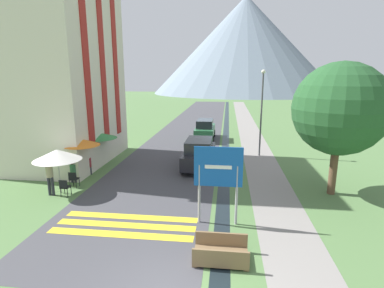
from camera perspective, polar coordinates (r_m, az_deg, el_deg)
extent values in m
plane|color=#517542|center=(27.10, 3.90, 0.85)|extent=(160.00, 160.00, 0.00)
cube|color=#424247|center=(37.10, 0.84, 4.16)|extent=(6.40, 60.00, 0.01)
cube|color=gray|center=(36.98, 10.31, 3.93)|extent=(2.20, 60.00, 0.01)
cube|color=black|center=(36.90, 6.58, 4.03)|extent=(0.60, 60.00, 0.00)
cube|color=yellow|center=(11.68, -13.64, -16.40)|extent=(5.44, 0.44, 0.01)
cube|color=yellow|center=(12.26, -12.48, -14.85)|extent=(5.44, 0.44, 0.01)
cube|color=yellow|center=(12.84, -11.44, -13.44)|extent=(5.44, 0.44, 0.01)
cone|color=slate|center=(102.19, 10.04, 17.96)|extent=(58.42, 58.42, 29.90)
cube|color=beige|center=(21.35, -23.97, 13.44)|extent=(5.71, 8.02, 12.49)
cube|color=maroon|center=(18.05, -19.45, 14.09)|extent=(0.06, 0.70, 9.37)
cube|color=maroon|center=(20.06, -16.64, 14.09)|extent=(0.06, 0.70, 9.37)
cube|color=maroon|center=(22.11, -14.34, 14.07)|extent=(0.06, 0.70, 9.37)
cylinder|color=#9E9EA3|center=(11.73, 1.38, -9.50)|extent=(0.10, 0.10, 2.36)
cylinder|color=#9E9EA3|center=(11.69, 8.49, -9.72)|extent=(0.10, 0.10, 2.36)
cube|color=#1451AD|center=(11.29, 5.03, -4.36)|extent=(1.84, 0.05, 1.54)
cube|color=white|center=(11.26, 5.03, -4.40)|extent=(1.01, 0.02, 0.14)
cube|color=brown|center=(10.04, 5.50, -20.44)|extent=(1.70, 1.10, 0.12)
cube|color=brown|center=(9.46, 5.46, -20.69)|extent=(1.70, 0.08, 0.45)
cube|color=brown|center=(10.33, 5.61, -17.57)|extent=(1.70, 0.08, 0.45)
cube|color=brown|center=(10.14, 0.83, -20.71)|extent=(0.16, 0.99, 0.08)
cube|color=brown|center=(10.12, 10.16, -20.99)|extent=(0.16, 0.99, 0.08)
cube|color=black|center=(18.85, 1.40, -2.26)|extent=(1.81, 4.54, 0.84)
cube|color=#23282D|center=(18.44, 1.35, -0.16)|extent=(1.54, 2.50, 0.68)
cylinder|color=black|center=(20.40, -0.66, -2.29)|extent=(0.18, 0.60, 0.60)
cylinder|color=black|center=(20.26, 4.21, -2.44)|extent=(0.18, 0.60, 0.60)
cylinder|color=black|center=(17.73, -1.83, -4.66)|extent=(0.18, 0.60, 0.60)
cylinder|color=black|center=(17.56, 3.78, -4.86)|extent=(0.18, 0.60, 0.60)
cube|color=#28663D|center=(27.09, 2.49, 2.42)|extent=(1.62, 4.29, 0.84)
cube|color=#23282D|center=(26.75, 2.47, 3.93)|extent=(1.38, 2.36, 0.68)
cylinder|color=black|center=(28.54, 1.14, 2.11)|extent=(0.18, 0.60, 0.60)
cylinder|color=black|center=(28.43, 4.24, 2.03)|extent=(0.18, 0.60, 0.60)
cylinder|color=black|center=(25.94, 0.56, 1.01)|extent=(0.18, 0.60, 0.60)
cylinder|color=black|center=(25.82, 3.97, 0.92)|extent=(0.18, 0.60, 0.60)
cube|color=black|center=(18.98, -18.81, -3.70)|extent=(0.40, 0.40, 0.04)
cube|color=black|center=(18.78, -19.08, -3.27)|extent=(0.40, 0.04, 0.40)
cylinder|color=black|center=(19.27, -19.00, -4.17)|extent=(0.03, 0.03, 0.45)
cylinder|color=black|center=(19.12, -18.08, -4.23)|extent=(0.03, 0.03, 0.45)
cylinder|color=black|center=(18.98, -19.44, -4.46)|extent=(0.03, 0.03, 0.45)
cylinder|color=black|center=(18.83, -18.51, -4.53)|extent=(0.03, 0.03, 0.45)
cube|color=black|center=(16.68, -21.51, -6.19)|extent=(0.40, 0.40, 0.04)
cube|color=black|center=(16.47, -21.86, -5.73)|extent=(0.40, 0.04, 0.40)
cylinder|color=black|center=(16.97, -21.69, -6.69)|extent=(0.03, 0.03, 0.45)
cylinder|color=black|center=(16.82, -20.66, -6.78)|extent=(0.03, 0.03, 0.45)
cylinder|color=black|center=(16.69, -22.24, -7.06)|extent=(0.03, 0.03, 0.45)
cylinder|color=black|center=(16.53, -21.20, -7.16)|extent=(0.03, 0.03, 0.45)
cube|color=black|center=(19.23, -18.58, -3.48)|extent=(0.40, 0.40, 0.04)
cube|color=black|center=(19.02, -18.85, -3.05)|extent=(0.40, 0.04, 0.40)
cylinder|color=black|center=(19.51, -18.77, -3.95)|extent=(0.03, 0.03, 0.45)
cylinder|color=black|center=(19.36, -17.86, -4.00)|extent=(0.03, 0.03, 0.45)
cylinder|color=black|center=(19.21, -19.20, -4.23)|extent=(0.03, 0.03, 0.45)
cylinder|color=black|center=(19.07, -18.28, -4.29)|extent=(0.03, 0.03, 0.45)
cube|color=black|center=(17.94, -21.11, -4.84)|extent=(0.40, 0.40, 0.04)
cube|color=black|center=(17.73, -21.43, -4.40)|extent=(0.40, 0.04, 0.40)
cylinder|color=black|center=(18.22, -21.28, -5.32)|extent=(0.03, 0.03, 0.45)
cylinder|color=black|center=(18.07, -20.33, -5.40)|extent=(0.03, 0.03, 0.45)
cylinder|color=black|center=(17.94, -21.79, -5.65)|extent=(0.03, 0.03, 0.45)
cylinder|color=black|center=(17.78, -20.82, -5.73)|extent=(0.03, 0.03, 0.45)
cube|color=black|center=(15.66, -22.95, -7.56)|extent=(0.40, 0.40, 0.04)
cube|color=black|center=(15.45, -23.34, -7.08)|extent=(0.40, 0.04, 0.40)
cylinder|color=black|center=(15.95, -23.12, -8.06)|extent=(0.03, 0.03, 0.45)
cylinder|color=black|center=(15.79, -22.03, -8.18)|extent=(0.03, 0.03, 0.45)
cylinder|color=black|center=(15.68, -23.73, -8.48)|extent=(0.03, 0.03, 0.45)
cylinder|color=black|center=(15.52, -22.63, -8.60)|extent=(0.03, 0.03, 0.45)
cylinder|color=#B7B2A8|center=(15.98, -23.98, -5.08)|extent=(0.06, 0.06, 2.05)
cone|color=silver|center=(15.73, -24.29, -1.88)|extent=(2.25, 2.25, 0.51)
cylinder|color=#B7B2A8|center=(17.76, -20.07, -2.78)|extent=(0.06, 0.06, 2.17)
cone|color=orange|center=(17.54, -20.32, 0.33)|extent=(1.99, 1.99, 0.36)
cylinder|color=#B7B2A8|center=(19.93, -17.25, -1.06)|extent=(0.06, 0.06, 2.08)
cone|color=#338442|center=(19.73, -17.43, 1.59)|extent=(2.31, 2.31, 0.36)
cylinder|color=#282833|center=(16.08, -25.55, -7.22)|extent=(0.14, 0.14, 0.93)
cylinder|color=#282833|center=(15.99, -25.00, -7.28)|extent=(0.14, 0.14, 0.93)
cylinder|color=gray|center=(15.81, -25.54, -4.69)|extent=(0.32, 0.32, 0.57)
sphere|color=#9E755B|center=(15.71, -25.67, -3.35)|extent=(0.22, 0.22, 0.22)
cylinder|color=#282833|center=(17.52, -21.83, -6.08)|extent=(0.14, 0.14, 0.46)
cylinder|color=#282833|center=(17.43, -21.31, -6.13)|extent=(0.14, 0.14, 0.46)
cylinder|color=#386B47|center=(17.32, -21.71, -4.51)|extent=(0.32, 0.32, 0.56)
sphere|color=#9E755B|center=(17.22, -21.81, -3.30)|extent=(0.22, 0.22, 0.22)
cylinder|color=#282833|center=(18.58, -19.26, -4.80)|extent=(0.14, 0.14, 0.46)
cylinder|color=#282833|center=(18.50, -18.76, -4.84)|extent=(0.14, 0.14, 0.46)
cylinder|color=maroon|center=(18.40, -19.13, -3.33)|extent=(0.32, 0.32, 0.54)
sphere|color=beige|center=(18.30, -19.21, -2.22)|extent=(0.22, 0.22, 0.22)
cylinder|color=#515156|center=(21.63, 13.04, 5.26)|extent=(0.12, 0.12, 5.79)
sphere|color=silver|center=(21.45, 13.46, 13.26)|extent=(0.28, 0.28, 0.28)
cylinder|color=brown|center=(16.00, 25.28, -4.65)|extent=(0.36, 0.36, 2.33)
sphere|color=#235128|center=(15.43, 26.35, 6.02)|extent=(4.30, 4.30, 4.30)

